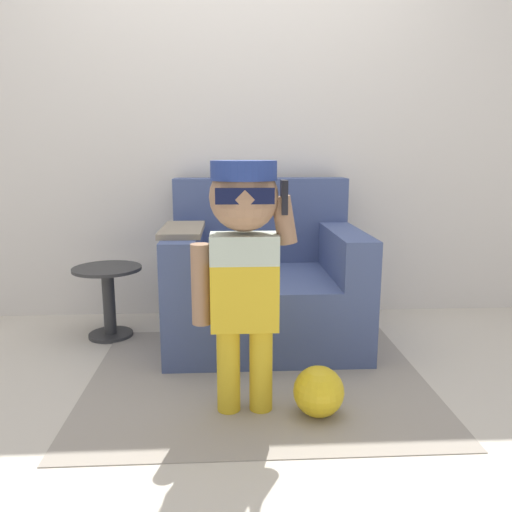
% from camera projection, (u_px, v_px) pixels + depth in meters
% --- Properties ---
extents(ground_plane, '(10.00, 10.00, 0.00)m').
position_uv_depth(ground_plane, '(233.00, 350.00, 2.73)').
color(ground_plane, beige).
extents(wall_back, '(10.00, 0.05, 2.60)m').
position_uv_depth(wall_back, '(230.00, 114.00, 3.15)').
color(wall_back, silver).
rests_on(wall_back, ground_plane).
extents(armchair, '(1.08, 0.91, 0.91)m').
position_uv_depth(armchair, '(263.00, 282.00, 2.89)').
color(armchair, '#475684').
rests_on(armchair, ground_plane).
extents(person_child, '(0.42, 0.32, 1.03)m').
position_uv_depth(person_child, '(244.00, 249.00, 1.96)').
color(person_child, gold).
rests_on(person_child, ground_plane).
extents(side_table, '(0.39, 0.39, 0.42)m').
position_uv_depth(side_table, '(109.00, 295.00, 2.89)').
color(side_table, '#333333').
rests_on(side_table, ground_plane).
extents(rug, '(1.58, 1.31, 0.01)m').
position_uv_depth(rug, '(257.00, 378.00, 2.38)').
color(rug, '#9E9384').
rests_on(rug, ground_plane).
extents(toy_ball, '(0.21, 0.21, 0.21)m').
position_uv_depth(toy_ball, '(319.00, 391.00, 2.03)').
color(toy_ball, yellow).
rests_on(toy_ball, ground_plane).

